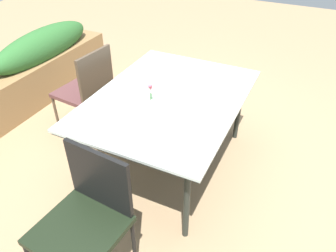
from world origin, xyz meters
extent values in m
plane|color=#9E7F5B|center=(0.00, 0.00, 0.00)|extent=(12.00, 12.00, 0.00)
cube|color=silver|center=(-0.04, 0.00, 0.74)|extent=(1.60, 1.18, 0.02)
cube|color=#232823|center=(-0.04, 0.00, 0.71)|extent=(1.57, 1.16, 0.02)
cylinder|color=#232823|center=(-0.72, -0.47, 0.36)|extent=(0.05, 0.05, 0.72)
cylinder|color=#232823|center=(0.64, -0.47, 0.36)|extent=(0.05, 0.05, 0.72)
cylinder|color=#232823|center=(-0.72, 0.48, 0.36)|extent=(0.05, 0.05, 0.72)
cylinder|color=#232823|center=(0.64, 0.48, 0.36)|extent=(0.05, 0.05, 0.72)
cube|color=brown|center=(0.11, 1.06, 0.46)|extent=(0.52, 0.52, 0.04)
cube|color=#4C3D2D|center=(0.08, 0.83, 0.71)|extent=(0.45, 0.08, 0.48)
cylinder|color=#4C3D2D|center=(-0.09, 1.30, 0.22)|extent=(0.03, 0.03, 0.45)
cylinder|color=#4C3D2D|center=(0.34, 1.25, 0.22)|extent=(0.03, 0.03, 0.45)
cylinder|color=#4C3D2D|center=(-0.13, 0.86, 0.22)|extent=(0.03, 0.03, 0.45)
cylinder|color=#4C3D2D|center=(0.30, 0.82, 0.22)|extent=(0.03, 0.03, 0.45)
cube|color=black|center=(-1.30, 0.00, 0.49)|extent=(0.54, 0.54, 0.04)
cube|color=black|center=(-1.07, -0.02, 0.72)|extent=(0.07, 0.47, 0.44)
cylinder|color=black|center=(-1.09, -0.24, 0.24)|extent=(0.03, 0.03, 0.48)
cylinder|color=black|center=(-1.05, 0.21, 0.24)|extent=(0.03, 0.03, 0.48)
cylinder|color=silver|center=(-0.29, 0.02, 0.80)|extent=(0.06, 0.06, 0.10)
cylinder|color=#47843D|center=(-0.31, 0.03, 0.90)|extent=(0.01, 0.00, 0.17)
sphere|color=pink|center=(-0.31, 0.03, 0.98)|extent=(0.03, 0.03, 0.03)
cylinder|color=#47843D|center=(-0.29, 0.02, 0.88)|extent=(0.01, 0.00, 0.13)
sphere|color=pink|center=(-0.29, 0.02, 0.94)|extent=(0.03, 0.03, 0.03)
cylinder|color=#47843D|center=(-0.29, 0.03, 0.89)|extent=(0.01, 0.01, 0.15)
sphere|color=#DB4C56|center=(-0.29, 0.03, 0.97)|extent=(0.03, 0.03, 0.03)
cylinder|color=#47843D|center=(-0.29, 0.02, 0.87)|extent=(0.01, 0.00, 0.12)
sphere|color=white|center=(-0.29, 0.02, 0.93)|extent=(0.02, 0.02, 0.02)
cylinder|color=#47843D|center=(-0.30, 0.02, 0.87)|extent=(0.01, 0.00, 0.11)
sphere|color=white|center=(-0.30, 0.02, 0.92)|extent=(0.03, 0.03, 0.03)
cube|color=olive|center=(-0.16, 1.99, 0.25)|extent=(3.37, 0.41, 0.50)
ellipsoid|color=#2D662D|center=(0.59, 1.99, 0.62)|extent=(1.52, 0.37, 0.40)
camera|label=1|loc=(-2.19, -1.02, 2.17)|focal=35.17mm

